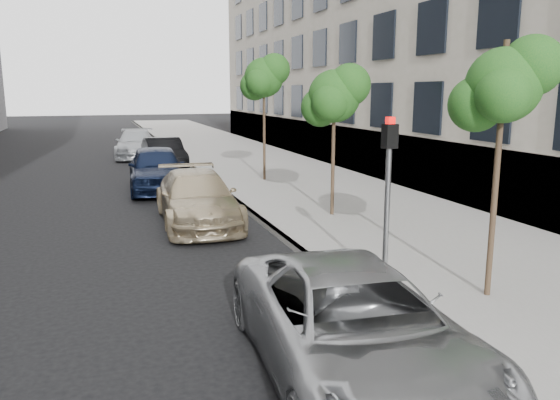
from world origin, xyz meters
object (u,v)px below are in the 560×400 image
tree_near (505,86)px  tree_mid (335,96)px  signal_pole (388,181)px  minivan (354,327)px  tree_far (265,78)px  sedan_blue (156,168)px  suv (197,198)px  sedan_black (164,154)px  sedan_rear (136,144)px

tree_near → tree_mid: tree_near is taller
signal_pole → minivan: bearing=-133.3°
tree_near → tree_far: tree_far is taller
tree_near → tree_far: bearing=90.0°
tree_near → sedan_blue: (-4.21, 12.60, -2.82)m
suv → sedan_blue: (-0.50, 5.41, 0.11)m
minivan → tree_far: bearing=81.7°
tree_far → sedan_black: 6.71m
suv → sedan_blue: bearing=97.3°
tree_mid → tree_far: 6.53m
tree_mid → sedan_rear: bearing=104.1°
minivan → suv: bearing=97.1°
tree_near → sedan_blue: bearing=108.5°
tree_far → suv: (-3.71, -5.82, -3.34)m
tree_near → suv: tree_near is taller
sedan_black → sedan_rear: sedan_rear is taller
tree_near → tree_mid: 6.50m
tree_near → tree_mid: size_ratio=1.03×
tree_far → minivan: bearing=-102.9°
minivan → sedan_rear: sedan_rear is taller
minivan → sedan_blue: bearing=98.1°
signal_pole → sedan_black: bearing=89.2°
tree_far → sedan_black: size_ratio=1.09×
tree_far → sedan_blue: tree_far is taller
suv → sedan_rear: size_ratio=0.96×
tree_mid → sedan_blue: (-4.21, 6.10, -2.60)m
sedan_black → sedan_rear: bearing=97.1°
tree_mid → sedan_blue: 7.85m
sedan_rear → tree_mid: bearing=-69.8°
tree_near → suv: size_ratio=0.88×
tree_near → sedan_blue: size_ratio=0.90×
sedan_blue → sedan_black: size_ratio=1.08×
tree_far → tree_near: bearing=-90.0°
tree_far → minivan: 15.31m
signal_pole → tree_near: bearing=-45.6°
sedan_black → signal_pole: bearing=-85.3°
sedan_black → tree_near: bearing=-81.3°
signal_pole → sedan_blue: (-2.81, 11.50, -1.20)m
signal_pole → sedan_blue: bearing=96.4°
tree_far → sedan_black: (-3.33, 4.79, -3.32)m
suv → sedan_black: 10.62m
suv → sedan_black: sedan_black is taller
sedan_black → sedan_rear: 5.39m
signal_pole → minivan: 3.54m
tree_near → sedan_black: (-3.33, 17.79, -2.91)m
tree_mid → sedan_black: tree_mid is taller
minivan → sedan_blue: (-0.88, 14.17, 0.11)m
tree_far → suv: size_ratio=0.99×
tree_mid → sedan_blue: bearing=124.6°
tree_near → signal_pole: tree_near is taller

